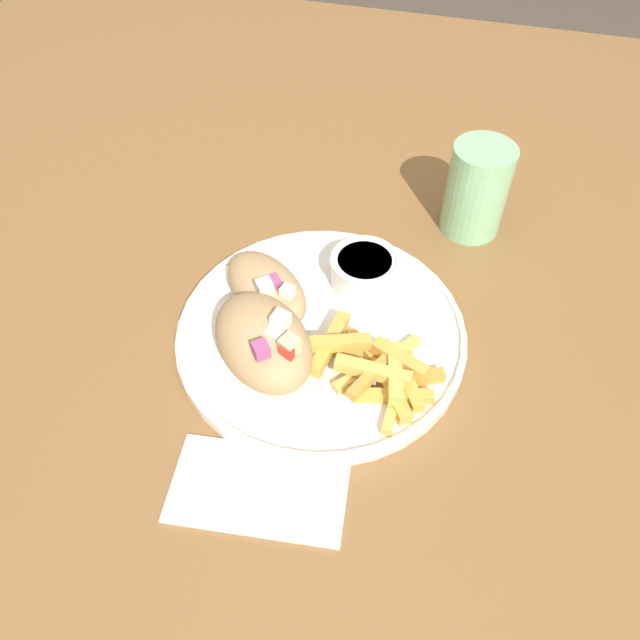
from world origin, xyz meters
The scene contains 9 objects.
ground_plane centered at (0.00, 0.00, 0.00)m, with size 10.00×10.00×0.00m, color #4C4238.
table centered at (0.00, 0.00, 0.66)m, with size 1.54×1.54×0.71m.
napkin centered at (0.00, -0.17, 0.71)m, with size 0.16×0.10×0.00m.
plate centered at (0.01, 0.00, 0.72)m, with size 0.29×0.29×0.02m.
pita_sandwich_near centered at (-0.03, -0.05, 0.76)m, with size 0.14×0.14×0.07m.
pita_sandwich_far centered at (-0.05, 0.02, 0.75)m, with size 0.13×0.12×0.05m.
fries_pile centered at (0.08, -0.04, 0.74)m, with size 0.15×0.11×0.03m.
sauce_ramekin centered at (0.04, 0.07, 0.74)m, with size 0.07×0.07×0.04m.
water_glass centered at (0.14, 0.21, 0.76)m, with size 0.07×0.07×0.11m.
Camera 1 is at (0.11, -0.39, 1.21)m, focal length 35.00 mm.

